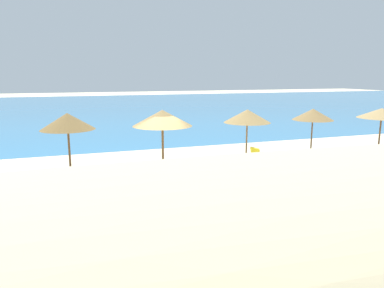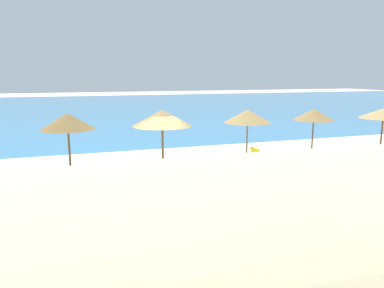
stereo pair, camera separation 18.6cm
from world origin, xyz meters
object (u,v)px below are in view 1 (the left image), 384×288
Objects in this scene: beach_umbrella_8 at (382,113)px; lounge_chair_0 at (248,162)px; beach_umbrella_4 at (67,121)px; beach_umbrella_7 at (313,114)px; beach_umbrella_5 at (162,118)px; beach_umbrella_6 at (247,116)px.

beach_umbrella_8 reaches higher than lounge_chair_0.
beach_umbrella_7 is at bearing -0.92° from beach_umbrella_4.
beach_umbrella_5 reaches higher than beach_umbrella_6.
lounge_chair_0 is (-8.59, -1.09, -1.79)m from beach_umbrella_8.
beach_umbrella_7 is (3.67, -0.12, -0.04)m from beach_umbrella_6.
beach_umbrella_7 is at bearing 177.29° from beach_umbrella_8.
beach_umbrella_6 is at bearing 178.10° from beach_umbrella_7.
beach_umbrella_4 is 1.07× the size of beach_umbrella_7.
beach_umbrella_6 is 1.74× the size of lounge_chair_0.
beach_umbrella_4 is 1.07× the size of beach_umbrella_8.
beach_umbrella_6 is 1.03× the size of beach_umbrella_8.
beach_umbrella_4 is at bearing 179.08° from beach_umbrella_7.
beach_umbrella_6 is (8.14, -0.07, -0.07)m from beach_umbrella_4.
beach_umbrella_5 is 1.84× the size of lounge_chair_0.
beach_umbrella_4 is at bearing 178.60° from beach_umbrella_8.
beach_umbrella_7 is at bearing -85.89° from lounge_chair_0.
beach_umbrella_8 is at bearing -95.44° from lounge_chair_0.
lounge_chair_0 is (-4.29, -1.29, -1.85)m from beach_umbrella_7.
beach_umbrella_4 is 1.04× the size of beach_umbrella_6.
beach_umbrella_4 is 1.81× the size of lounge_chair_0.
beach_umbrella_4 is at bearing 173.54° from beach_umbrella_5.
beach_umbrella_4 reaches higher than beach_umbrella_6.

